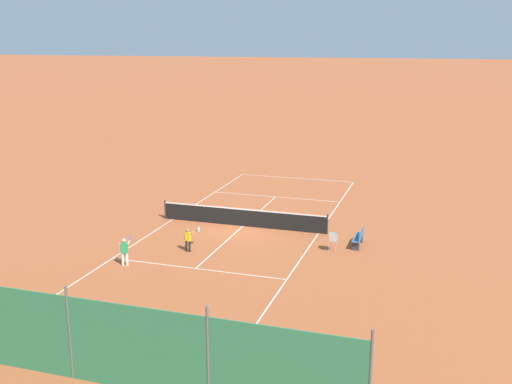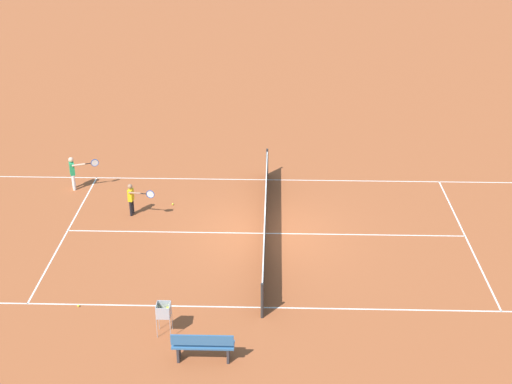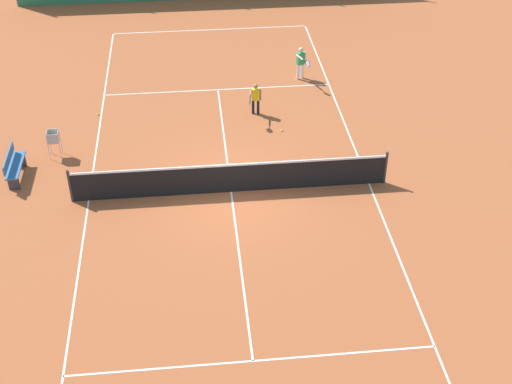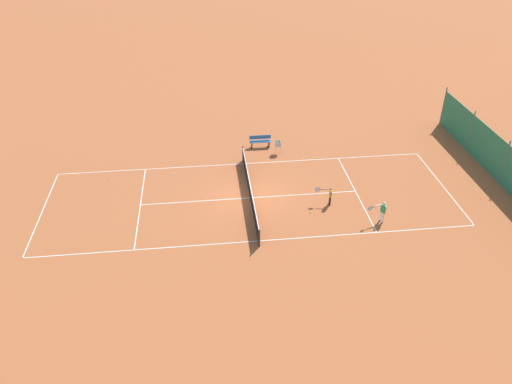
{
  "view_description": "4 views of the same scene",
  "coord_description": "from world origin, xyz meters",
  "px_view_note": "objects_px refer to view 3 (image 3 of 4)",
  "views": [
    {
      "loc": [
        -9.88,
        28.84,
        9.67
      ],
      "look_at": [
        -0.19,
        -1.7,
        1.48
      ],
      "focal_mm": 42.0,
      "sensor_mm": 36.0,
      "label": 1
    },
    {
      "loc": [
        -20.02,
        -0.28,
        11.19
      ],
      "look_at": [
        1.68,
        0.34,
        0.66
      ],
      "focal_mm": 50.0,
      "sensor_mm": 36.0,
      "label": 2
    },
    {
      "loc": [
        -1.02,
        -16.85,
        12.15
      ],
      "look_at": [
        0.53,
        -1.96,
        1.35
      ],
      "focal_mm": 50.0,
      "sensor_mm": 36.0,
      "label": 3
    },
    {
      "loc": [
        24.42,
        -2.47,
        16.36
      ],
      "look_at": [
        0.77,
        0.26,
        0.89
      ],
      "focal_mm": 35.0,
      "sensor_mm": 36.0,
      "label": 4
    }
  ],
  "objects_px": {
    "player_near_service": "(301,61)",
    "tennis_ball_far_corner": "(282,130)",
    "ball_hopper": "(53,138)",
    "courtside_bench": "(14,165)",
    "player_near_baseline": "(255,97)",
    "tennis_net": "(231,178)",
    "tennis_ball_mid_court": "(98,114)"
  },
  "relations": [
    {
      "from": "player_near_service",
      "to": "tennis_ball_far_corner",
      "type": "distance_m",
      "value": 3.95
    },
    {
      "from": "ball_hopper",
      "to": "courtside_bench",
      "type": "xyz_separation_m",
      "value": [
        -1.04,
        -1.08,
        -0.21
      ]
    },
    {
      "from": "player_near_baseline",
      "to": "tennis_net",
      "type": "bearing_deg",
      "value": -104.68
    },
    {
      "from": "player_near_baseline",
      "to": "tennis_ball_mid_court",
      "type": "relative_size",
      "value": 17.13
    },
    {
      "from": "courtside_bench",
      "to": "tennis_ball_far_corner",
      "type": "bearing_deg",
      "value": 12.68
    },
    {
      "from": "tennis_net",
      "to": "ball_hopper",
      "type": "height_order",
      "value": "tennis_net"
    },
    {
      "from": "tennis_net",
      "to": "player_near_service",
      "type": "distance_m",
      "value": 7.61
    },
    {
      "from": "player_near_baseline",
      "to": "ball_hopper",
      "type": "xyz_separation_m",
      "value": [
        -6.47,
        -2.0,
        -0.0
      ]
    },
    {
      "from": "tennis_ball_mid_court",
      "to": "tennis_net",
      "type": "bearing_deg",
      "value": -49.79
    },
    {
      "from": "player_near_service",
      "to": "tennis_ball_mid_court",
      "type": "relative_size",
      "value": 18.92
    },
    {
      "from": "ball_hopper",
      "to": "tennis_ball_mid_court",
      "type": "bearing_deg",
      "value": 66.43
    },
    {
      "from": "ball_hopper",
      "to": "player_near_baseline",
      "type": "bearing_deg",
      "value": 17.18
    },
    {
      "from": "ball_hopper",
      "to": "courtside_bench",
      "type": "height_order",
      "value": "ball_hopper"
    },
    {
      "from": "tennis_ball_mid_court",
      "to": "ball_hopper",
      "type": "bearing_deg",
      "value": -113.57
    },
    {
      "from": "tennis_net",
      "to": "tennis_ball_mid_court",
      "type": "relative_size",
      "value": 139.09
    },
    {
      "from": "player_near_baseline",
      "to": "tennis_ball_far_corner",
      "type": "height_order",
      "value": "player_near_baseline"
    },
    {
      "from": "player_near_service",
      "to": "ball_hopper",
      "type": "height_order",
      "value": "player_near_service"
    },
    {
      "from": "player_near_service",
      "to": "tennis_ball_far_corner",
      "type": "xyz_separation_m",
      "value": [
        -1.2,
        -3.7,
        -0.7
      ]
    },
    {
      "from": "tennis_net",
      "to": "courtside_bench",
      "type": "xyz_separation_m",
      "value": [
        -6.34,
        1.38,
        -0.05
      ]
    },
    {
      "from": "tennis_ball_far_corner",
      "to": "ball_hopper",
      "type": "relative_size",
      "value": 0.07
    },
    {
      "from": "player_near_baseline",
      "to": "ball_hopper",
      "type": "relative_size",
      "value": 1.27
    },
    {
      "from": "player_near_baseline",
      "to": "courtside_bench",
      "type": "distance_m",
      "value": 8.12
    },
    {
      "from": "tennis_ball_far_corner",
      "to": "ball_hopper",
      "type": "bearing_deg",
      "value": -173.81
    },
    {
      "from": "player_near_baseline",
      "to": "tennis_ball_mid_court",
      "type": "bearing_deg",
      "value": 174.52
    },
    {
      "from": "player_near_service",
      "to": "tennis_ball_far_corner",
      "type": "bearing_deg",
      "value": -107.92
    },
    {
      "from": "player_near_service",
      "to": "tennis_net",
      "type": "bearing_deg",
      "value": -114.21
    },
    {
      "from": "tennis_net",
      "to": "courtside_bench",
      "type": "distance_m",
      "value": 6.49
    },
    {
      "from": "player_near_baseline",
      "to": "ball_hopper",
      "type": "height_order",
      "value": "player_near_baseline"
    },
    {
      "from": "tennis_net",
      "to": "player_near_service",
      "type": "relative_size",
      "value": 7.35
    },
    {
      "from": "tennis_net",
      "to": "tennis_ball_mid_court",
      "type": "height_order",
      "value": "tennis_net"
    },
    {
      "from": "player_near_baseline",
      "to": "tennis_ball_far_corner",
      "type": "relative_size",
      "value": 17.13
    },
    {
      "from": "tennis_net",
      "to": "tennis_ball_far_corner",
      "type": "bearing_deg",
      "value": 59.31
    }
  ]
}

